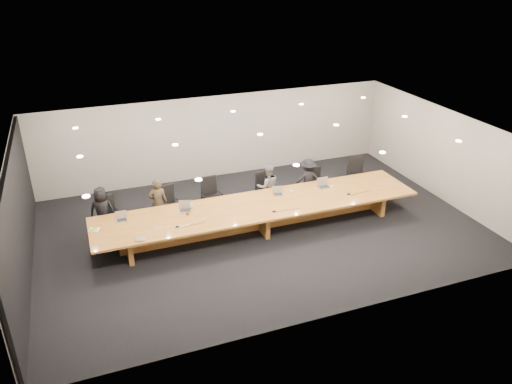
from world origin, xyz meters
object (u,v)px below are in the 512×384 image
at_px(laptop_a, 121,217).
at_px(laptop_b, 185,207).
at_px(person_a, 102,211).
at_px(mic_center, 274,211).
at_px(amber_mug, 188,213).
at_px(mic_right, 349,194).
at_px(paper_cup_far, 332,187).
at_px(chair_far_right, 357,175).
at_px(chair_mid_left, 212,196).
at_px(chair_right, 318,183).
at_px(person_d, 308,180).
at_px(paper_cup_near, 292,192).
at_px(water_bottle, 191,208).
at_px(chair_mid_right, 266,190).
at_px(chair_far_left, 110,215).
at_px(chair_left, 171,205).
at_px(mic_left, 177,226).
at_px(person_c, 268,187).
at_px(laptop_e, 324,183).
at_px(conference_table, 260,212).
at_px(person_b, 158,203).
at_px(laptop_d, 278,191).

relative_size(laptop_a, laptop_b, 0.86).
bearing_deg(person_a, mic_center, 170.22).
bearing_deg(amber_mug, mic_right, -4.95).
distance_m(paper_cup_far, mic_right, 0.59).
relative_size(chair_far_right, mic_center, 9.49).
xyz_separation_m(chair_mid_left, paper_cup_far, (3.33, -1.08, 0.22)).
height_order(chair_right, person_d, person_d).
bearing_deg(amber_mug, paper_cup_far, 1.71).
bearing_deg(paper_cup_near, mic_right, -21.83).
relative_size(person_a, water_bottle, 5.65).
distance_m(chair_mid_right, paper_cup_far, 1.94).
bearing_deg(chair_far_left, water_bottle, -40.29).
relative_size(chair_mid_right, paper_cup_far, 14.37).
bearing_deg(chair_far_right, chair_mid_right, -166.98).
relative_size(chair_far_left, chair_left, 0.99).
height_order(person_a, mic_left, person_a).
relative_size(person_c, paper_cup_far, 17.97).
xyz_separation_m(chair_far_left, laptop_e, (6.04, -0.82, 0.34)).
bearing_deg(chair_mid_left, laptop_b, -140.77).
bearing_deg(person_d, mic_left, 29.97).
distance_m(conference_table, chair_mid_left, 1.65).
bearing_deg(person_a, person_b, -170.36).
bearing_deg(chair_far_right, chair_mid_left, -168.38).
distance_m(chair_far_left, chair_right, 6.29).
bearing_deg(amber_mug, chair_far_right, 10.29).
bearing_deg(laptop_b, person_b, 142.22).
bearing_deg(laptop_b, laptop_a, -165.12).
height_order(person_b, paper_cup_far, person_b).
relative_size(person_b, water_bottle, 5.85).
relative_size(chair_left, paper_cup_far, 14.42).
bearing_deg(chair_left, amber_mug, -93.21).
bearing_deg(amber_mug, person_c, 20.64).
bearing_deg(person_c, mic_right, 150.57).
xyz_separation_m(chair_mid_left, mic_center, (1.20, -1.84, 0.20)).
xyz_separation_m(chair_right, mic_center, (-2.20, -1.73, 0.27)).
xyz_separation_m(laptop_b, mic_left, (-0.39, -0.77, -0.12)).
height_order(chair_mid_right, mic_left, chair_mid_right).
bearing_deg(person_b, chair_left, -161.86).
distance_m(chair_right, mic_right, 1.53).
relative_size(chair_mid_left, chair_far_right, 0.96).
relative_size(chair_far_right, mic_right, 9.48).
xyz_separation_m(chair_right, person_d, (-0.38, -0.03, 0.18)).
relative_size(chair_far_left, mic_right, 8.75).
bearing_deg(paper_cup_far, chair_left, 167.76).
bearing_deg(laptop_e, laptop_d, 179.84).
xyz_separation_m(chair_far_right, water_bottle, (-5.59, -0.91, 0.28)).
relative_size(chair_left, laptop_b, 3.23).
xyz_separation_m(chair_left, laptop_b, (0.22, -0.89, 0.33)).
bearing_deg(chair_mid_right, amber_mug, -171.14).
height_order(conference_table, person_a, person_a).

